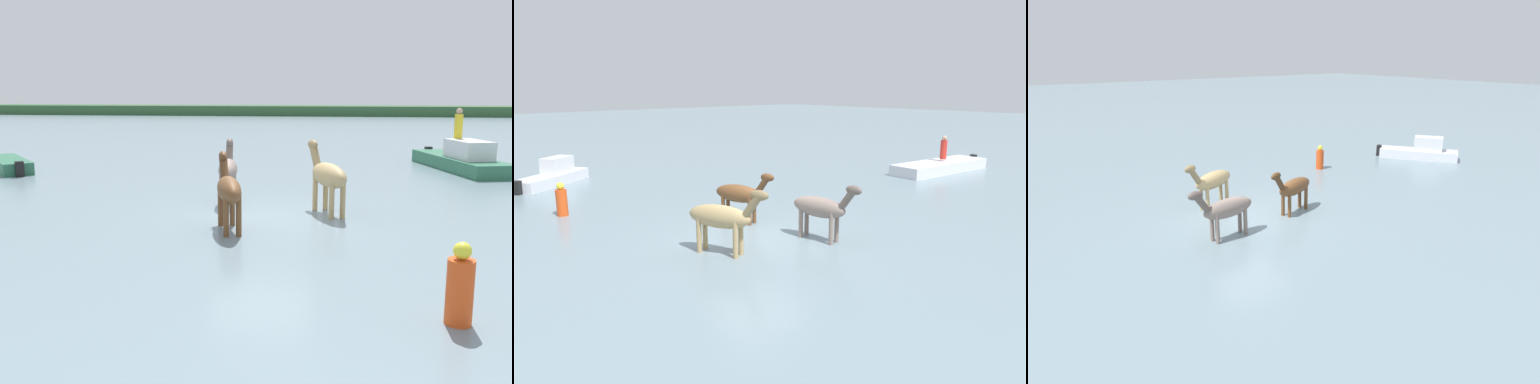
{
  "view_description": "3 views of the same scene",
  "coord_description": "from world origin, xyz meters",
  "views": [
    {
      "loc": [
        1.59,
        -13.44,
        3.1
      ],
      "look_at": [
        -0.02,
        -0.88,
        0.76
      ],
      "focal_mm": 38.78,
      "sensor_mm": 36.0,
      "label": 1
    },
    {
      "loc": [
        8.62,
        10.01,
        4.29
      ],
      "look_at": [
        -0.86,
        -0.46,
        1.12
      ],
      "focal_mm": 33.46,
      "sensor_mm": 36.0,
      "label": 2
    },
    {
      "loc": [
        -11.82,
        7.2,
        5.41
      ],
      "look_at": [
        -0.92,
        -0.84,
        0.99
      ],
      "focal_mm": 30.45,
      "sensor_mm": 36.0,
      "label": 3
    }
  ],
  "objects": [
    {
      "name": "ground_plane",
      "position": [
        0.0,
        0.0,
        0.0
      ],
      "size": [
        140.65,
        140.65,
        0.0
      ],
      "primitive_type": "plane",
      "color": "gray"
    },
    {
      "name": "horse_chestnut_trailing",
      "position": [
        -1.09,
        1.42,
        0.95
      ],
      "size": [
        0.72,
        2.23,
        1.72
      ],
      "rotation": [
        0.0,
        0.0,
        1.69
      ],
      "color": "gray",
      "rests_on": "ground_plane"
    },
    {
      "name": "horse_mid_herd",
      "position": [
        1.63,
        0.47,
        0.99
      ],
      "size": [
        1.23,
        2.27,
        1.8
      ],
      "rotation": [
        0.0,
        0.0,
        1.97
      ],
      "color": "tan",
      "rests_on": "ground_plane"
    },
    {
      "name": "horse_dark_mare",
      "position": [
        -0.55,
        -1.52,
        0.93
      ],
      "size": [
        0.98,
        2.15,
        1.68
      ],
      "rotation": [
        0.0,
        0.0,
        1.88
      ],
      "color": "brown",
      "rests_on": "ground_plane"
    },
    {
      "name": "boat_motor_center",
      "position": [
        1.87,
        -11.76,
        0.3
      ],
      "size": [
        3.81,
        3.08,
        1.32
      ],
      "rotation": [
        0.0,
        0.0,
        3.74
      ],
      "color": "silver",
      "rests_on": "ground_plane"
    },
    {
      "name": "buoy_channel_marker",
      "position": [
        3.4,
        -6.16,
        0.51
      ],
      "size": [
        0.36,
        0.36,
        1.14
      ],
      "color": "#E54C19",
      "rests_on": "ground_plane"
    }
  ]
}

